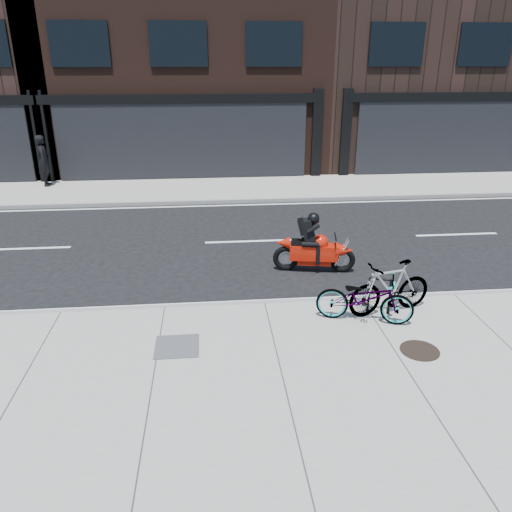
{
  "coord_description": "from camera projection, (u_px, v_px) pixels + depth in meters",
  "views": [
    {
      "loc": [
        -1.03,
        -10.93,
        4.75
      ],
      "look_at": [
        -0.11,
        -1.34,
        0.9
      ],
      "focal_mm": 35.0,
      "sensor_mm": 36.0,
      "label": 1
    }
  ],
  "objects": [
    {
      "name": "bicycle_front",
      "position": [
        365.0,
        298.0,
        9.22
      ],
      "size": [
        1.9,
        1.13,
        0.94
      ],
      "primitive_type": "imported",
      "rotation": [
        0.0,
        0.0,
        1.27
      ],
      "color": "gray",
      "rests_on": "sidewalk_near"
    },
    {
      "name": "motorcycle",
      "position": [
        318.0,
        248.0,
        11.69
      ],
      "size": [
        1.94,
        0.71,
        1.45
      ],
      "rotation": [
        0.0,
        0.0,
        -0.18
      ],
      "color": "black",
      "rests_on": "ground"
    },
    {
      "name": "pedestrian",
      "position": [
        44.0,
        161.0,
        18.94
      ],
      "size": [
        0.59,
        0.78,
        1.92
      ],
      "primitive_type": "imported",
      "rotation": [
        0.0,
        0.0,
        1.77
      ],
      "color": "black",
      "rests_on": "sidewalk_far"
    },
    {
      "name": "utility_grate",
      "position": [
        177.0,
        346.0,
        8.54
      ],
      "size": [
        0.76,
        0.76,
        0.02
      ],
      "primitive_type": "cube",
      "rotation": [
        0.0,
        0.0,
        0.01
      ],
      "color": "#57575A",
      "rests_on": "sidewalk_near"
    },
    {
      "name": "building_mideast",
      "position": [
        434.0,
        23.0,
        23.92
      ],
      "size": [
        12.0,
        10.0,
        12.5
      ],
      "primitive_type": "cube",
      "color": "black",
      "rests_on": "ground"
    },
    {
      "name": "ground",
      "position": [
        255.0,
        270.0,
        11.96
      ],
      "size": [
        120.0,
        120.0,
        0.0
      ],
      "primitive_type": "plane",
      "color": "black",
      "rests_on": "ground"
    },
    {
      "name": "bike_rack",
      "position": [
        379.0,
        292.0,
        9.53
      ],
      "size": [
        0.43,
        0.16,
        0.74
      ],
      "rotation": [
        0.0,
        0.0,
        -0.29
      ],
      "color": "black",
      "rests_on": "sidewalk_near"
    },
    {
      "name": "sidewalk_far",
      "position": [
        236.0,
        189.0,
        19.1
      ],
      "size": [
        60.0,
        3.5,
        0.13
      ],
      "primitive_type": "cube",
      "color": "gray",
      "rests_on": "ground"
    },
    {
      "name": "bicycle_rear",
      "position": [
        390.0,
        288.0,
        9.52
      ],
      "size": [
        1.82,
        0.91,
        1.06
      ],
      "primitive_type": "imported",
      "rotation": [
        0.0,
        0.0,
        4.96
      ],
      "color": "gray",
      "rests_on": "sidewalk_near"
    },
    {
      "name": "manhole_cover",
      "position": [
        420.0,
        350.0,
        8.42
      ],
      "size": [
        0.8,
        0.8,
        0.02
      ],
      "primitive_type": "cylinder",
      "rotation": [
        0.0,
        0.0,
        -0.25
      ],
      "color": "black",
      "rests_on": "sidewalk_near"
    },
    {
      "name": "sidewalk_near",
      "position": [
        287.0,
        400.0,
        7.31
      ],
      "size": [
        60.0,
        6.0,
        0.13
      ],
      "primitive_type": "cube",
      "color": "gray",
      "rests_on": "ground"
    }
  ]
}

